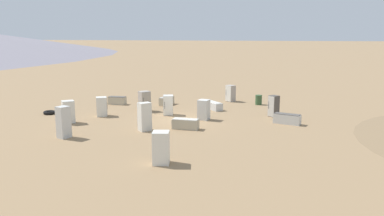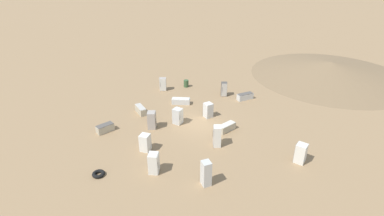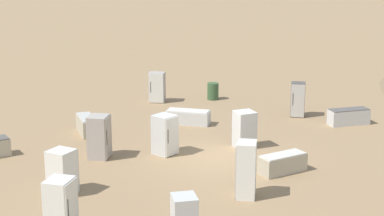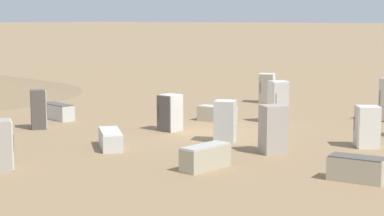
{
  "view_description": "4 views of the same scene",
  "coord_description": "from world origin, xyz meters",
  "px_view_note": "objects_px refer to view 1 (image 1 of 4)",
  "views": [
    {
      "loc": [
        9.8,
        -23.82,
        5.81
      ],
      "look_at": [
        0.52,
        1.04,
        0.73
      ],
      "focal_mm": 35.0,
      "sensor_mm": 36.0,
      "label": 1
    },
    {
      "loc": [
        -14.51,
        -18.87,
        13.76
      ],
      "look_at": [
        -0.54,
        0.52,
        1.64
      ],
      "focal_mm": 28.0,
      "sensor_mm": 36.0,
      "label": 2
    },
    {
      "loc": [
        -10.65,
        -19.45,
        7.73
      ],
      "look_at": [
        -0.62,
        0.95,
        1.77
      ],
      "focal_mm": 60.0,
      "sensor_mm": 36.0,
      "label": 3
    },
    {
      "loc": [
        -14.08,
        20.23,
        4.42
      ],
      "look_at": [
        1.28,
        -0.38,
        0.79
      ],
      "focal_mm": 60.0,
      "sensor_mm": 36.0,
      "label": 4
    }
  ],
  "objects_px": {
    "discarded_fridge_2": "(167,101)",
    "discarded_fridge_10": "(204,110)",
    "discarded_fridge_3": "(186,124)",
    "discarded_fridge_8": "(231,93)",
    "discarded_fridge_6": "(145,101)",
    "discarded_fridge_7": "(68,112)",
    "discarded_fridge_9": "(145,117)",
    "rusty_barrel": "(259,100)",
    "discarded_fridge_12": "(274,106)",
    "scrap_tire": "(49,112)",
    "discarded_fridge_5": "(213,106)",
    "discarded_fridge_4": "(287,119)",
    "discarded_fridge_0": "(168,105)",
    "discarded_fridge_11": "(64,122)",
    "discarded_fridge_13": "(161,148)",
    "discarded_fridge_14": "(102,107)",
    "discarded_fridge_1": "(117,100)"
  },
  "relations": [
    {
      "from": "discarded_fridge_14",
      "to": "discarded_fridge_9",
      "type": "bearing_deg",
      "value": 26.02
    },
    {
      "from": "discarded_fridge_2",
      "to": "discarded_fridge_13",
      "type": "distance_m",
      "value": 15.24
    },
    {
      "from": "discarded_fridge_8",
      "to": "discarded_fridge_3",
      "type": "bearing_deg",
      "value": 123.49
    },
    {
      "from": "discarded_fridge_6",
      "to": "discarded_fridge_13",
      "type": "xyz_separation_m",
      "value": [
        6.51,
        -10.84,
        -0.03
      ]
    },
    {
      "from": "discarded_fridge_6",
      "to": "discarded_fridge_14",
      "type": "xyz_separation_m",
      "value": [
        -2.11,
        -2.75,
        -0.08
      ]
    },
    {
      "from": "discarded_fridge_3",
      "to": "discarded_fridge_10",
      "type": "bearing_deg",
      "value": -9.34
    },
    {
      "from": "discarded_fridge_7",
      "to": "discarded_fridge_12",
      "type": "relative_size",
      "value": 0.99
    },
    {
      "from": "discarded_fridge_10",
      "to": "discarded_fridge_14",
      "type": "xyz_separation_m",
      "value": [
        -7.48,
        -1.47,
        -0.0
      ]
    },
    {
      "from": "discarded_fridge_9",
      "to": "discarded_fridge_12",
      "type": "xyz_separation_m",
      "value": [
        6.94,
        7.07,
        -0.11
      ]
    },
    {
      "from": "discarded_fridge_2",
      "to": "discarded_fridge_3",
      "type": "xyz_separation_m",
      "value": [
        4.66,
        -7.41,
        -0.03
      ]
    },
    {
      "from": "discarded_fridge_6",
      "to": "discarded_fridge_9",
      "type": "xyz_separation_m",
      "value": [
        2.9,
        -5.54,
        0.1
      ]
    },
    {
      "from": "discarded_fridge_5",
      "to": "discarded_fridge_11",
      "type": "relative_size",
      "value": 1.0
    },
    {
      "from": "discarded_fridge_0",
      "to": "discarded_fridge_3",
      "type": "bearing_deg",
      "value": 105.18
    },
    {
      "from": "discarded_fridge_2",
      "to": "discarded_fridge_9",
      "type": "distance_m",
      "value": 9.04
    },
    {
      "from": "discarded_fridge_9",
      "to": "discarded_fridge_10",
      "type": "distance_m",
      "value": 4.92
    },
    {
      "from": "discarded_fridge_7",
      "to": "scrap_tire",
      "type": "bearing_deg",
      "value": -78.94
    },
    {
      "from": "discarded_fridge_9",
      "to": "rusty_barrel",
      "type": "bearing_deg",
      "value": 11.29
    },
    {
      "from": "discarded_fridge_5",
      "to": "discarded_fridge_14",
      "type": "height_order",
      "value": "discarded_fridge_14"
    },
    {
      "from": "discarded_fridge_3",
      "to": "discarded_fridge_11",
      "type": "distance_m",
      "value": 7.37
    },
    {
      "from": "discarded_fridge_14",
      "to": "rusty_barrel",
      "type": "distance_m",
      "value": 13.32
    },
    {
      "from": "scrap_tire",
      "to": "discarded_fridge_0",
      "type": "bearing_deg",
      "value": 18.68
    },
    {
      "from": "discarded_fridge_5",
      "to": "rusty_barrel",
      "type": "distance_m",
      "value": 4.58
    },
    {
      "from": "discarded_fridge_3",
      "to": "scrap_tire",
      "type": "height_order",
      "value": "discarded_fridge_3"
    },
    {
      "from": "discarded_fridge_2",
      "to": "discarded_fridge_14",
      "type": "xyz_separation_m",
      "value": [
        -2.59,
        -5.91,
        0.36
      ]
    },
    {
      "from": "discarded_fridge_3",
      "to": "discarded_fridge_8",
      "type": "xyz_separation_m",
      "value": [
        0.05,
        11.05,
        0.41
      ]
    },
    {
      "from": "discarded_fridge_12",
      "to": "scrap_tire",
      "type": "xyz_separation_m",
      "value": [
        -16.11,
        -5.09,
        -0.66
      ]
    },
    {
      "from": "discarded_fridge_3",
      "to": "discarded_fridge_8",
      "type": "height_order",
      "value": "discarded_fridge_8"
    },
    {
      "from": "discarded_fridge_10",
      "to": "discarded_fridge_12",
      "type": "height_order",
      "value": "discarded_fridge_12"
    },
    {
      "from": "discarded_fridge_4",
      "to": "discarded_fridge_11",
      "type": "relative_size",
      "value": 0.99
    },
    {
      "from": "discarded_fridge_1",
      "to": "discarded_fridge_10",
      "type": "xyz_separation_m",
      "value": [
        9.02,
        -3.14,
        0.37
      ]
    },
    {
      "from": "discarded_fridge_2",
      "to": "discarded_fridge_8",
      "type": "distance_m",
      "value": 5.97
    },
    {
      "from": "discarded_fridge_1",
      "to": "discarded_fridge_14",
      "type": "xyz_separation_m",
      "value": [
        1.54,
        -4.61,
        0.37
      ]
    },
    {
      "from": "discarded_fridge_5",
      "to": "discarded_fridge_6",
      "type": "height_order",
      "value": "discarded_fridge_6"
    },
    {
      "from": "discarded_fridge_2",
      "to": "discarded_fridge_14",
      "type": "height_order",
      "value": "discarded_fridge_14"
    },
    {
      "from": "discarded_fridge_7",
      "to": "discarded_fridge_12",
      "type": "distance_m",
      "value": 14.56
    },
    {
      "from": "discarded_fridge_5",
      "to": "discarded_fridge_12",
      "type": "distance_m",
      "value": 5.11
    },
    {
      "from": "discarded_fridge_3",
      "to": "rusty_barrel",
      "type": "relative_size",
      "value": 2.05
    },
    {
      "from": "discarded_fridge_4",
      "to": "discarded_fridge_0",
      "type": "bearing_deg",
      "value": 101.17
    },
    {
      "from": "scrap_tire",
      "to": "discarded_fridge_11",
      "type": "bearing_deg",
      "value": -42.7
    },
    {
      "from": "discarded_fridge_2",
      "to": "discarded_fridge_10",
      "type": "distance_m",
      "value": 6.62
    },
    {
      "from": "discarded_fridge_6",
      "to": "discarded_fridge_8",
      "type": "xyz_separation_m",
      "value": [
        5.19,
        6.79,
        -0.06
      ]
    },
    {
      "from": "discarded_fridge_11",
      "to": "discarded_fridge_12",
      "type": "distance_m",
      "value": 14.69
    },
    {
      "from": "discarded_fridge_5",
      "to": "discarded_fridge_6",
      "type": "bearing_deg",
      "value": 158.66
    },
    {
      "from": "discarded_fridge_14",
      "to": "scrap_tire",
      "type": "bearing_deg",
      "value": -113.87
    },
    {
      "from": "discarded_fridge_9",
      "to": "discarded_fridge_3",
      "type": "bearing_deg",
      "value": -25.48
    },
    {
      "from": "discarded_fridge_2",
      "to": "discarded_fridge_10",
      "type": "height_order",
      "value": "discarded_fridge_10"
    },
    {
      "from": "discarded_fridge_8",
      "to": "discarded_fridge_13",
      "type": "xyz_separation_m",
      "value": [
        1.32,
        -17.63,
        0.03
      ]
    },
    {
      "from": "discarded_fridge_6",
      "to": "discarded_fridge_7",
      "type": "height_order",
      "value": "discarded_fridge_6"
    },
    {
      "from": "discarded_fridge_1",
      "to": "discarded_fridge_4",
      "type": "height_order",
      "value": "discarded_fridge_4"
    },
    {
      "from": "discarded_fridge_7",
      "to": "rusty_barrel",
      "type": "relative_size",
      "value": 1.85
    }
  ]
}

